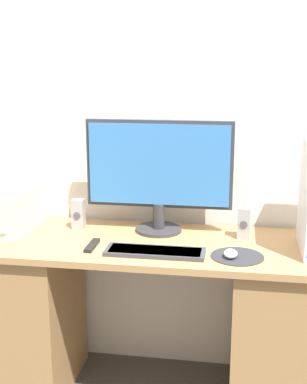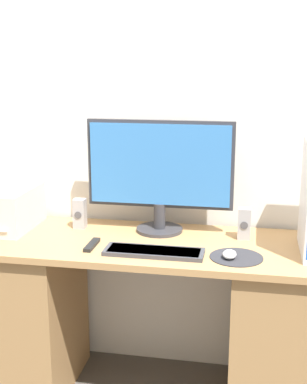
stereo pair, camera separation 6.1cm
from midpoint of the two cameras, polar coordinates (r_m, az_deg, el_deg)
The scene contains 10 objects.
wall_back at distance 2.64m, azimuth 1.63°, elevation 8.93°, with size 6.40×0.05×2.70m.
desk at distance 2.57m, azimuth 0.22°, elevation -13.30°, with size 1.79×0.59×0.78m.
monitor at distance 2.49m, azimuth 1.38°, elevation 2.36°, with size 0.69×0.22×0.53m.
keyboard at distance 2.27m, azimuth 0.83°, elevation -6.38°, with size 0.42×0.13×0.02m.
mousepad at distance 2.26m, azimuth 9.60°, elevation -6.87°, with size 0.22×0.22×0.00m.
mouse at distance 2.23m, azimuth 8.89°, elevation -6.58°, with size 0.06×0.08×0.03m.
printer at distance 2.68m, azimuth -15.03°, elevation -1.66°, with size 0.28×0.37×0.20m.
speaker_left at distance 2.61m, azimuth -7.21°, elevation -2.29°, with size 0.06×0.06×0.14m.
speaker_right at distance 2.47m, azimuth 10.36°, elevation -3.34°, with size 0.06×0.06×0.14m.
remote_control at distance 2.36m, azimuth -5.85°, elevation -5.63°, with size 0.03×0.16×0.02m.
Camera 2 is at (0.44, -1.94, 1.58)m, focal length 50.00 mm.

